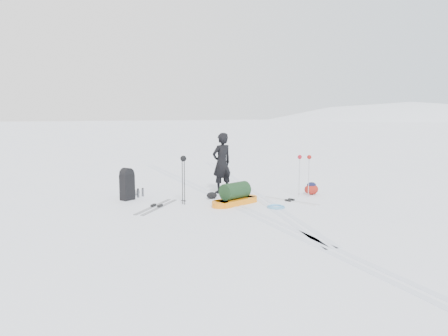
# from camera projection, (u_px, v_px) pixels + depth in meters

# --- Properties ---
(ground) EXTENTS (200.00, 200.00, 0.00)m
(ground) POSITION_uv_depth(u_px,v_px,m) (225.00, 200.00, 12.71)
(ground) COLOR white
(ground) RESTS_ON ground
(ski_tracks) EXTENTS (3.38, 17.97, 0.01)m
(ski_tracks) POSITION_uv_depth(u_px,v_px,m) (234.00, 194.00, 13.73)
(ski_tracks) COLOR silver
(ski_tracks) RESTS_ON ground
(skier) EXTENTS (0.80, 0.65, 1.91)m
(skier) POSITION_uv_depth(u_px,v_px,m) (222.00, 163.00, 13.79)
(skier) COLOR black
(skier) RESTS_ON ground
(pulk_sled) EXTENTS (1.65, 1.08, 0.61)m
(pulk_sled) POSITION_uv_depth(u_px,v_px,m) (235.00, 196.00, 12.19)
(pulk_sled) COLOR orange
(pulk_sled) RESTS_ON ground
(expedition_rucksack) EXTENTS (0.70, 1.02, 0.95)m
(expedition_rucksack) POSITION_uv_depth(u_px,v_px,m) (128.00, 185.00, 12.81)
(expedition_rucksack) COLOR black
(expedition_rucksack) RESTS_ON ground
(ski_poles_black) EXTENTS (0.17, 0.18, 1.37)m
(ski_poles_black) POSITION_uv_depth(u_px,v_px,m) (183.00, 164.00, 12.06)
(ski_poles_black) COLOR black
(ski_poles_black) RESTS_ON ground
(ski_poles_silver) EXTENTS (0.38, 0.25, 1.29)m
(ski_poles_silver) POSITION_uv_depth(u_px,v_px,m) (304.00, 162.00, 13.08)
(ski_poles_silver) COLOR #A9ACB0
(ski_poles_silver) RESTS_ON ground
(touring_skis_grey) EXTENTS (1.47, 1.78, 0.07)m
(touring_skis_grey) POSITION_uv_depth(u_px,v_px,m) (157.00, 206.00, 11.85)
(touring_skis_grey) COLOR #919499
(touring_skis_grey) RESTS_ON ground
(touring_skis_white) EXTENTS (1.14, 1.74, 0.07)m
(touring_skis_white) POSITION_uv_depth(u_px,v_px,m) (290.00, 201.00, 12.59)
(touring_skis_white) COLOR silver
(touring_skis_white) RESTS_ON ground
(rope_coil) EXTENTS (0.52, 0.52, 0.06)m
(rope_coil) POSITION_uv_depth(u_px,v_px,m) (276.00, 207.00, 11.78)
(rope_coil) COLOR #549CCC
(rope_coil) RESTS_ON ground
(small_daypack) EXTENTS (0.57, 0.53, 0.39)m
(small_daypack) POSITION_uv_depth(u_px,v_px,m) (311.00, 189.00, 13.59)
(small_daypack) COLOR maroon
(small_daypack) RESTS_ON ground
(thermos_pair) EXTENTS (0.24, 0.21, 0.28)m
(thermos_pair) POSITION_uv_depth(u_px,v_px,m) (140.00, 193.00, 13.23)
(thermos_pair) COLOR #505257
(thermos_pair) RESTS_ON ground
(stuff_sack) EXTENTS (0.34, 0.27, 0.20)m
(stuff_sack) POSITION_uv_depth(u_px,v_px,m) (212.00, 195.00, 12.97)
(stuff_sack) COLOR black
(stuff_sack) RESTS_ON ground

